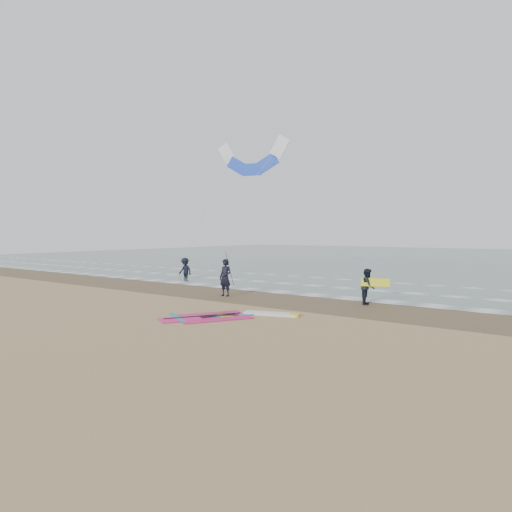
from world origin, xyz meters
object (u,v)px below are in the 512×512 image
Objects in this scene: person_walking at (368,286)px; person_wading at (185,266)px; windsurf_rig at (229,316)px; person_standing at (225,278)px; surf_kite at (252,160)px.

person_wading is at bearing 59.19° from person_walking.
person_standing reaches higher than windsurf_rig.
windsurf_rig is at bearing -56.41° from surf_kite.
surf_kite reaches higher than windsurf_rig.
person_wading is 9.71m from surf_kite.
person_walking is at bearing -10.34° from person_wading.
windsurf_rig is 19.81m from surf_kite.
person_standing is 1.06× the size of person_wading.
surf_kite is at bearing 39.22° from person_walking.
person_standing is 1.17× the size of person_walking.
windsurf_rig is 7.10m from person_walking.
surf_kite is (2.49, 4.86, 8.03)m from person_wading.
surf_kite reaches higher than person_standing.
person_walking is 17.52m from surf_kite.
person_wading is (-15.51, 3.59, 0.09)m from person_walking.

